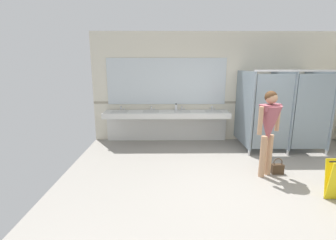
# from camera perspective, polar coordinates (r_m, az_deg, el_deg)

# --- Properties ---
(ground_plane) EXTENTS (7.05, 5.86, 0.10)m
(ground_plane) POSITION_cam_1_polar(r_m,az_deg,el_deg) (4.66, 19.81, -14.53)
(ground_plane) COLOR gray
(wall_back) EXTENTS (7.05, 0.12, 2.90)m
(wall_back) POSITION_cam_1_polar(r_m,az_deg,el_deg) (6.77, 12.93, 7.52)
(wall_back) COLOR beige
(wall_back) RESTS_ON ground_plane
(wall_back_tile_band) EXTENTS (7.05, 0.01, 0.06)m
(wall_back_tile_band) POSITION_cam_1_polar(r_m,az_deg,el_deg) (6.75, 12.89, 4.10)
(wall_back_tile_band) COLOR #9E937F
(wall_back_tile_band) RESTS_ON wall_back
(vanity_counter) EXTENTS (3.27, 0.59, 0.97)m
(vanity_counter) POSITION_cam_1_polar(r_m,az_deg,el_deg) (6.42, -0.33, 0.24)
(vanity_counter) COLOR silver
(vanity_counter) RESTS_ON ground_plane
(mirror_panel) EXTENTS (3.17, 0.02, 1.22)m
(mirror_panel) POSITION_cam_1_polar(r_m,az_deg,el_deg) (6.50, -0.35, 9.14)
(mirror_panel) COLOR silver
(mirror_panel) RESTS_ON wall_back
(bathroom_stalls) EXTENTS (1.86, 1.31, 1.95)m
(bathroom_stalls) POSITION_cam_1_polar(r_m,az_deg,el_deg) (6.39, 25.72, 2.40)
(bathroom_stalls) COLOR gray
(bathroom_stalls) RESTS_ON ground_plane
(person_standing) EXTENTS (0.55, 0.55, 1.60)m
(person_standing) POSITION_cam_1_polar(r_m,az_deg,el_deg) (4.71, 22.81, -0.82)
(person_standing) COLOR tan
(person_standing) RESTS_ON ground_plane
(handbag) EXTENTS (0.22, 0.11, 0.31)m
(handbag) POSITION_cam_1_polar(r_m,az_deg,el_deg) (5.14, 24.50, -10.40)
(handbag) COLOR #3F2D1E
(handbag) RESTS_ON ground_plane
(soap_dispenser) EXTENTS (0.07, 0.07, 0.19)m
(soap_dispenser) POSITION_cam_1_polar(r_m,az_deg,el_deg) (6.46, 1.92, 3.03)
(soap_dispenser) COLOR white
(soap_dispenser) RESTS_ON vanity_counter
(wet_floor_sign) EXTENTS (0.28, 0.19, 0.63)m
(wet_floor_sign) POSITION_cam_1_polar(r_m,az_deg,el_deg) (4.58, 34.99, -11.48)
(wet_floor_sign) COLOR yellow
(wet_floor_sign) RESTS_ON ground_plane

